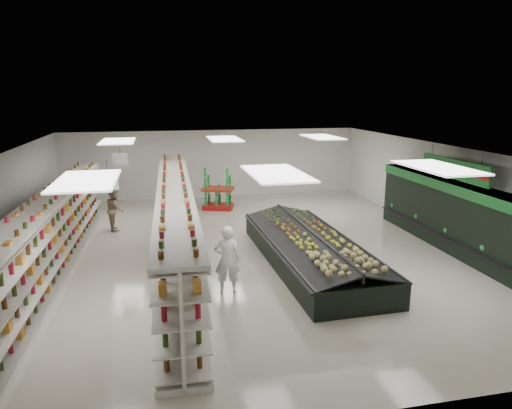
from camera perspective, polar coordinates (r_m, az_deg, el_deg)
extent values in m
plane|color=beige|center=(14.73, -1.51, -5.66)|extent=(16.00, 16.00, 0.00)
cube|color=white|center=(14.00, -1.59, 6.79)|extent=(14.00, 16.00, 0.02)
cube|color=white|center=(22.06, -5.38, 5.10)|extent=(14.00, 0.02, 3.20)
cube|color=white|center=(7.02, 10.93, -14.49)|extent=(14.00, 0.02, 3.20)
cube|color=white|center=(14.75, -29.37, -0.96)|extent=(0.02, 16.00, 3.20)
cube|color=white|center=(16.98, 22.37, 1.52)|extent=(0.02, 16.00, 3.20)
cube|color=black|center=(15.64, 23.89, -1.49)|extent=(0.80, 8.00, 2.20)
cube|color=#1C6B2A|center=(15.43, 24.17, 1.91)|extent=(0.85, 8.00, 0.30)
cube|color=black|center=(15.64, 22.95, -3.50)|extent=(0.55, 7.80, 0.15)
cube|color=silver|center=(15.50, 23.53, -0.63)|extent=(0.45, 7.70, 0.03)
cube|color=silver|center=(15.43, 23.63, 0.44)|extent=(0.45, 7.70, 0.03)
cube|color=white|center=(11.92, -18.01, 2.72)|extent=(0.50, 0.06, 0.40)
cube|color=#A81413|center=(11.92, -18.01, 2.72)|extent=(0.52, 0.02, 0.12)
cylinder|color=black|center=(11.87, -18.12, 4.14)|extent=(0.01, 0.01, 0.50)
cube|color=white|center=(15.86, -16.64, 5.41)|extent=(0.50, 0.06, 0.40)
cube|color=#A81413|center=(15.86, -16.64, 5.41)|extent=(0.52, 0.02, 0.12)
cylinder|color=black|center=(15.82, -16.71, 6.48)|extent=(0.01, 0.01, 0.50)
cube|color=#1C6B2A|center=(15.17, 23.53, 4.10)|extent=(0.10, 3.20, 0.60)
cube|color=#A81413|center=(15.13, 23.35, 4.10)|extent=(0.03, 3.20, 0.18)
cylinder|color=black|center=(14.16, 26.47, 4.83)|extent=(0.01, 0.01, 0.50)
cylinder|color=black|center=(16.09, 21.21, 6.25)|extent=(0.01, 0.01, 0.50)
cube|color=white|center=(14.19, -23.72, -7.38)|extent=(1.25, 12.32, 0.12)
cube|color=white|center=(13.89, -24.10, -3.66)|extent=(0.39, 12.29, 2.05)
cube|color=white|center=(13.63, -24.54, 0.63)|extent=(1.25, 12.32, 0.08)
cube|color=silver|center=(14.21, -24.70, -6.93)|extent=(0.78, 12.20, 0.03)
cube|color=silver|center=(14.06, -24.88, -5.21)|extent=(0.78, 12.20, 0.03)
cube|color=silver|center=(13.93, -25.07, -3.46)|extent=(0.78, 12.20, 0.03)
cube|color=silver|center=(13.82, -25.25, -1.68)|extent=(0.78, 12.20, 0.03)
cube|color=silver|center=(13.72, -25.44, 0.12)|extent=(0.78, 12.20, 0.03)
cube|color=silver|center=(14.09, -22.83, -6.90)|extent=(0.78, 12.20, 0.03)
cube|color=silver|center=(13.95, -23.00, -5.17)|extent=(0.78, 12.20, 0.03)
cube|color=silver|center=(13.82, -23.18, -3.41)|extent=(0.78, 12.20, 0.03)
cube|color=silver|center=(13.70, -23.35, -1.61)|extent=(0.78, 12.20, 0.03)
cube|color=silver|center=(13.60, -23.53, 0.21)|extent=(0.78, 12.20, 0.03)
cube|color=white|center=(14.11, -9.83, -6.47)|extent=(1.31, 13.12, 0.13)
cube|color=white|center=(13.79, -10.01, -2.47)|extent=(0.39, 13.10, 2.18)
cube|color=white|center=(13.52, -10.21, 2.16)|extent=(1.31, 13.12, 0.09)
cube|color=silver|center=(14.06, -10.88, -6.02)|extent=(0.80, 13.00, 0.03)
cube|color=silver|center=(13.91, -10.97, -4.17)|extent=(0.80, 13.00, 0.03)
cube|color=silver|center=(13.78, -11.06, -2.27)|extent=(0.80, 13.00, 0.03)
cube|color=silver|center=(13.65, -11.15, -0.35)|extent=(0.80, 13.00, 0.03)
cube|color=silver|center=(13.55, -11.25, 1.61)|extent=(0.80, 13.00, 0.03)
cube|color=silver|center=(14.07, -8.83, -5.93)|extent=(0.80, 13.00, 0.03)
cube|color=silver|center=(13.91, -8.90, -4.07)|extent=(0.80, 13.00, 0.03)
cube|color=silver|center=(13.78, -8.97, -2.18)|extent=(0.80, 13.00, 0.03)
cube|color=silver|center=(13.66, -9.05, -0.25)|extent=(0.80, 13.00, 0.03)
cube|color=silver|center=(13.55, -9.12, 1.71)|extent=(0.80, 13.00, 0.03)
cube|color=black|center=(13.55, 6.80, -5.97)|extent=(2.53, 6.90, 0.68)
cube|color=#262626|center=(13.10, 2.17, -4.92)|extent=(0.24, 6.83, 0.06)
cube|color=#262626|center=(13.86, 11.25, -4.12)|extent=(0.24, 6.83, 0.06)
cube|color=black|center=(13.21, 4.37, -4.34)|extent=(1.44, 6.77, 0.35)
cube|color=black|center=(13.63, 9.26, -3.92)|extent=(1.44, 6.77, 0.35)
cube|color=#262626|center=(13.38, 6.86, -3.73)|extent=(0.23, 6.74, 0.24)
cube|color=#A81413|center=(19.88, -4.74, -0.25)|extent=(1.45, 1.19, 0.21)
cube|color=#B22417|center=(19.70, -4.79, 1.97)|extent=(1.52, 1.25, 0.10)
imported|color=white|center=(11.42, -3.63, -6.89)|extent=(0.69, 0.50, 1.75)
imported|color=#A38064|center=(17.39, -17.23, -0.58)|extent=(0.59, 0.82, 1.55)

